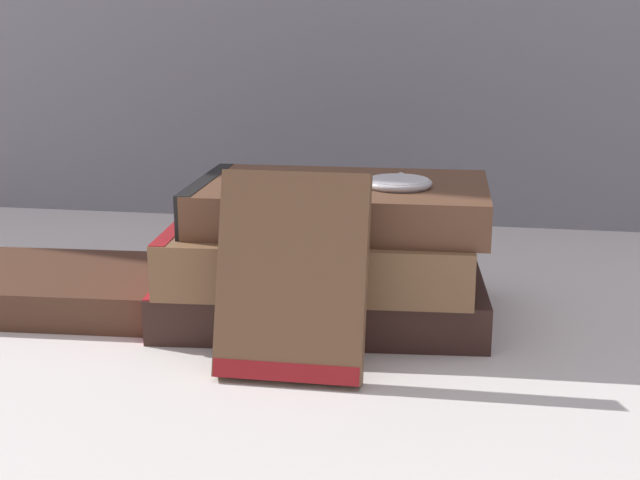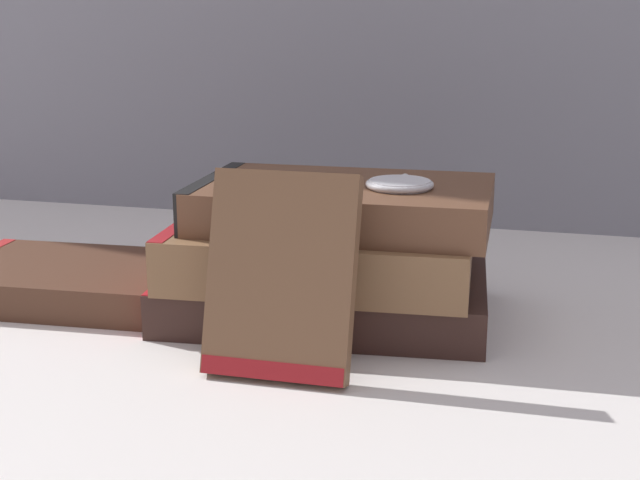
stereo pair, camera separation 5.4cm
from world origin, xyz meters
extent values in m
plane|color=silver|center=(0.00, 0.00, 0.00)|extent=(3.00, 3.00, 0.00)
cube|color=#331E19|center=(-0.02, 0.03, 0.02)|extent=(0.26, 0.18, 0.03)
cube|color=maroon|center=(-0.13, 0.02, 0.02)|extent=(0.03, 0.15, 0.04)
cube|color=brown|center=(-0.02, 0.02, 0.05)|extent=(0.24, 0.17, 0.04)
cube|color=maroon|center=(-0.12, 0.01, 0.05)|extent=(0.02, 0.15, 0.04)
cube|color=brown|center=(0.00, 0.02, 0.09)|extent=(0.22, 0.14, 0.03)
cube|color=black|center=(-0.11, 0.02, 0.09)|extent=(0.02, 0.13, 0.03)
cube|color=#4C2D1E|center=(-0.23, 0.01, 0.01)|extent=(0.20, 0.14, 0.03)
cube|color=brown|center=(-0.02, -0.09, 0.07)|extent=(0.10, 0.05, 0.13)
cube|color=maroon|center=(-0.02, -0.11, 0.01)|extent=(0.10, 0.02, 0.02)
cylinder|color=silver|center=(0.04, 0.02, 0.11)|extent=(0.05, 0.05, 0.01)
torus|color=silver|center=(0.04, 0.02, 0.11)|extent=(0.05, 0.05, 0.01)
sphere|color=silver|center=(0.04, 0.04, 0.11)|extent=(0.01, 0.01, 0.01)
torus|color=#ADADB2|center=(-0.12, 0.19, 0.00)|extent=(0.05, 0.05, 0.00)
torus|color=#ADADB2|center=(-0.07, 0.17, 0.00)|extent=(0.05, 0.05, 0.00)
cylinder|color=#ADADB2|center=(-0.10, 0.18, 0.00)|extent=(0.02, 0.01, 0.00)
camera|label=1|loc=(0.09, -0.63, 0.24)|focal=50.00mm
camera|label=2|loc=(0.15, -0.62, 0.24)|focal=50.00mm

